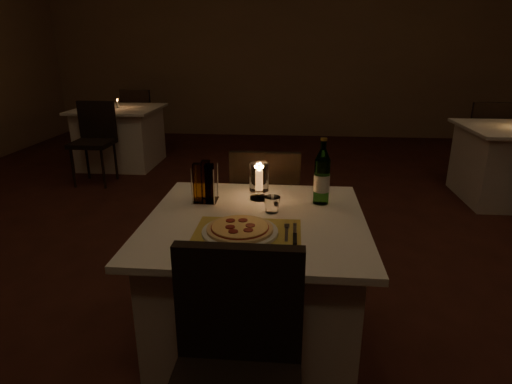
# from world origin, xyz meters

# --- Properties ---
(floor) EXTENTS (8.00, 10.00, 0.02)m
(floor) POSITION_xyz_m (0.00, 0.00, -0.01)
(floor) COLOR #401B14
(floor) RESTS_ON ground
(wall_back) EXTENTS (8.00, 0.02, 3.00)m
(wall_back) POSITION_xyz_m (0.00, 5.01, 1.50)
(wall_back) COLOR #896B50
(wall_back) RESTS_ON ground
(main_table) EXTENTS (1.00, 1.00, 0.74)m
(main_table) POSITION_xyz_m (-0.10, -0.53, 0.37)
(main_table) COLOR silver
(main_table) RESTS_ON ground
(chair_near) EXTENTS (0.42, 0.42, 0.90)m
(chair_near) POSITION_xyz_m (-0.10, -1.25, 0.55)
(chair_near) COLOR black
(chair_near) RESTS_ON ground
(chair_far) EXTENTS (0.42, 0.42, 0.90)m
(chair_far) POSITION_xyz_m (-0.10, 0.18, 0.55)
(chair_far) COLOR black
(chair_far) RESTS_ON ground
(placemat) EXTENTS (0.45, 0.34, 0.00)m
(placemat) POSITION_xyz_m (-0.12, -0.71, 0.74)
(placemat) COLOR gold
(placemat) RESTS_ON main_table
(plate) EXTENTS (0.32, 0.32, 0.01)m
(plate) POSITION_xyz_m (-0.15, -0.71, 0.75)
(plate) COLOR white
(plate) RESTS_ON placemat
(pizza) EXTENTS (0.28, 0.28, 0.02)m
(pizza) POSITION_xyz_m (-0.15, -0.71, 0.77)
(pizza) COLOR #D8B77F
(pizza) RESTS_ON plate
(fork) EXTENTS (0.02, 0.18, 0.00)m
(fork) POSITION_xyz_m (0.05, -0.68, 0.75)
(fork) COLOR silver
(fork) RESTS_ON placemat
(knife) EXTENTS (0.02, 0.22, 0.01)m
(knife) POSITION_xyz_m (0.08, -0.74, 0.75)
(knife) COLOR black
(knife) RESTS_ON placemat
(tumbler) EXTENTS (0.08, 0.08, 0.08)m
(tumbler) POSITION_xyz_m (-0.03, -0.45, 0.78)
(tumbler) COLOR white
(tumbler) RESTS_ON main_table
(water_bottle) EXTENTS (0.08, 0.08, 0.33)m
(water_bottle) POSITION_xyz_m (0.21, -0.31, 0.87)
(water_bottle) COLOR #63A157
(water_bottle) RESTS_ON main_table
(hurricane_candle) EXTENTS (0.10, 0.10, 0.19)m
(hurricane_candle) POSITION_xyz_m (-0.10, -0.27, 0.85)
(hurricane_candle) COLOR white
(hurricane_candle) RESTS_ON main_table
(cruet_caddy) EXTENTS (0.12, 0.12, 0.21)m
(cruet_caddy) POSITION_xyz_m (-0.37, -0.34, 0.84)
(cruet_caddy) COLOR white
(cruet_caddy) RESTS_ON main_table
(neighbor_table_left) EXTENTS (1.00, 1.00, 0.74)m
(neighbor_table_left) POSITION_xyz_m (-2.14, 2.91, 0.37)
(neighbor_table_left) COLOR silver
(neighbor_table_left) RESTS_ON ground
(neighbor_chair_la) EXTENTS (0.42, 0.42, 0.90)m
(neighbor_chair_la) POSITION_xyz_m (-2.14, 2.20, 0.55)
(neighbor_chair_la) COLOR black
(neighbor_chair_la) RESTS_ON ground
(neighbor_chair_lb) EXTENTS (0.42, 0.42, 0.90)m
(neighbor_chair_lb) POSITION_xyz_m (-2.14, 3.63, 0.55)
(neighbor_chair_lb) COLOR black
(neighbor_chair_lb) RESTS_ON ground
(neighbor_candle_left) EXTENTS (0.03, 0.03, 0.11)m
(neighbor_candle_left) POSITION_xyz_m (-2.14, 2.91, 0.79)
(neighbor_candle_left) COLOR white
(neighbor_candle_left) RESTS_ON neighbor_table_left
(neighbor_table_right) EXTENTS (1.00, 1.00, 0.74)m
(neighbor_table_right) POSITION_xyz_m (2.23, 1.95, 0.37)
(neighbor_table_right) COLOR silver
(neighbor_table_right) RESTS_ON ground
(neighbor_chair_rb) EXTENTS (0.42, 0.42, 0.90)m
(neighbor_chair_rb) POSITION_xyz_m (2.23, 2.67, 0.55)
(neighbor_chair_rb) COLOR black
(neighbor_chair_rb) RESTS_ON ground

